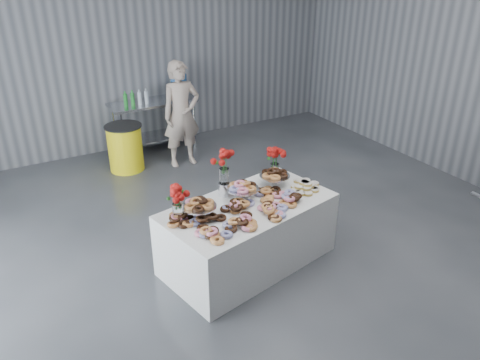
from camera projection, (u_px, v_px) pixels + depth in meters
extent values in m
plane|color=#33353B|center=(266.00, 278.00, 5.15)|extent=(9.00, 9.00, 0.00)
cube|color=slate|center=(124.00, 33.00, 7.76)|extent=(8.00, 0.04, 4.00)
cube|color=white|center=(248.00, 234.00, 5.26)|extent=(2.06, 1.36, 0.75)
cube|color=silver|center=(153.00, 102.00, 8.07)|extent=(1.50, 0.60, 0.04)
cube|color=silver|center=(156.00, 136.00, 8.35)|extent=(1.40, 0.55, 0.03)
cylinder|color=silver|center=(123.00, 138.00, 7.78)|extent=(0.04, 0.04, 0.86)
cylinder|color=silver|center=(194.00, 125.00, 8.36)|extent=(0.04, 0.04, 0.86)
cylinder|color=silver|center=(115.00, 129.00, 8.17)|extent=(0.04, 0.04, 0.86)
cylinder|color=silver|center=(183.00, 117.00, 8.75)|extent=(0.04, 0.04, 0.86)
cylinder|color=silver|center=(200.00, 212.00, 4.84)|extent=(0.06, 0.06, 0.12)
cylinder|color=silver|center=(199.00, 206.00, 4.82)|extent=(0.36, 0.36, 0.01)
cylinder|color=silver|center=(243.00, 194.00, 5.20)|extent=(0.06, 0.06, 0.12)
cylinder|color=silver|center=(243.00, 188.00, 5.17)|extent=(0.36, 0.36, 0.01)
cylinder|color=silver|center=(275.00, 181.00, 5.50)|extent=(0.06, 0.06, 0.12)
cylinder|color=silver|center=(275.00, 176.00, 5.47)|extent=(0.36, 0.36, 0.01)
cylinder|color=white|center=(178.00, 212.00, 4.78)|extent=(0.11, 0.11, 0.18)
cylinder|color=#1E5919|center=(177.00, 201.00, 4.72)|extent=(0.04, 0.04, 0.18)
cylinder|color=white|center=(275.00, 171.00, 5.67)|extent=(0.11, 0.11, 0.18)
cylinder|color=#1E5919|center=(275.00, 161.00, 5.61)|extent=(0.04, 0.04, 0.18)
cylinder|color=silver|center=(224.00, 189.00, 5.27)|extent=(0.14, 0.14, 0.15)
cylinder|color=white|center=(224.00, 176.00, 5.20)|extent=(0.11, 0.11, 0.18)
cylinder|color=#1E5919|center=(224.00, 165.00, 5.14)|extent=(0.04, 0.04, 0.18)
cylinder|color=#3976C4|center=(179.00, 86.00, 8.19)|extent=(0.28, 0.28, 0.40)
sphere|color=#3976C4|center=(178.00, 71.00, 8.08)|extent=(0.20, 0.20, 0.20)
imported|color=#CC8C93|center=(182.00, 114.00, 7.54)|extent=(0.63, 0.42, 1.72)
cylinder|color=yellow|center=(125.00, 148.00, 7.54)|extent=(0.55, 0.55, 0.74)
cylinder|color=black|center=(123.00, 126.00, 7.37)|extent=(0.59, 0.59, 0.02)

